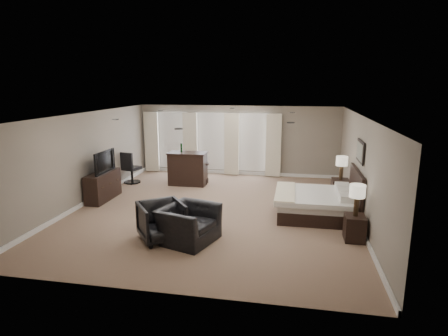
% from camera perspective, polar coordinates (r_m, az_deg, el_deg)
% --- Properties ---
extents(room, '(7.60, 8.60, 2.64)m').
position_cam_1_polar(room, '(10.00, -1.55, 0.67)').
color(room, '#846854').
rests_on(room, ground).
extents(window_bay, '(5.25, 0.20, 2.30)m').
position_cam_1_polar(window_bay, '(14.17, -1.99, 3.84)').
color(window_bay, silver).
rests_on(window_bay, room).
extents(bed, '(2.00, 1.91, 1.27)m').
position_cam_1_polar(bed, '(9.99, 13.17, -3.61)').
color(bed, silver).
rests_on(bed, ground).
extents(nightstand_near, '(0.43, 0.52, 0.57)m').
position_cam_1_polar(nightstand_near, '(8.82, 19.26, -8.61)').
color(nightstand_near, black).
rests_on(nightstand_near, ground).
extents(nightstand_far, '(0.48, 0.59, 0.65)m').
position_cam_1_polar(nightstand_far, '(11.54, 17.24, -3.26)').
color(nightstand_far, black).
rests_on(nightstand_far, ground).
extents(lamp_near, '(0.34, 0.34, 0.70)m').
position_cam_1_polar(lamp_near, '(8.62, 19.57, -4.67)').
color(lamp_near, beige).
rests_on(lamp_near, nightstand_near).
extents(lamp_far, '(0.34, 0.34, 0.69)m').
position_cam_1_polar(lamp_far, '(11.38, 17.46, -0.01)').
color(lamp_far, beige).
rests_on(lamp_far, nightstand_far).
extents(wall_art, '(0.04, 0.96, 0.56)m').
position_cam_1_polar(wall_art, '(9.86, 20.01, 2.40)').
color(wall_art, slate).
rests_on(wall_art, room).
extents(dresser, '(0.46, 1.44, 0.83)m').
position_cam_1_polar(dresser, '(11.70, -17.95, -2.62)').
color(dresser, black).
rests_on(dresser, ground).
extents(tv, '(0.65, 1.12, 0.15)m').
position_cam_1_polar(tv, '(11.58, -18.11, -0.28)').
color(tv, black).
rests_on(tv, dresser).
extents(armchair_near, '(1.13, 1.39, 1.06)m').
position_cam_1_polar(armchair_near, '(8.25, -5.47, -7.60)').
color(armchair_near, black).
rests_on(armchair_near, ground).
extents(armchair_far, '(1.25, 1.24, 0.95)m').
position_cam_1_polar(armchair_far, '(8.40, -9.49, -7.73)').
color(armchair_far, black).
rests_on(armchair_far, ground).
extents(bar_counter, '(1.30, 0.68, 1.13)m').
position_cam_1_polar(bar_counter, '(12.80, -5.54, -0.08)').
color(bar_counter, black).
rests_on(bar_counter, ground).
extents(bar_stool_left, '(0.52, 0.52, 0.85)m').
position_cam_1_polar(bar_stool_left, '(13.98, -6.48, 0.40)').
color(bar_stool_left, black).
rests_on(bar_stool_left, ground).
extents(bar_stool_right, '(0.42, 0.42, 0.74)m').
position_cam_1_polar(bar_stool_right, '(12.89, -3.07, -0.84)').
color(bar_stool_right, black).
rests_on(bar_stool_right, ground).
extents(desk_chair, '(0.70, 0.70, 1.12)m').
position_cam_1_polar(desk_chair, '(13.35, -13.90, 0.11)').
color(desk_chair, black).
rests_on(desk_chair, ground).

